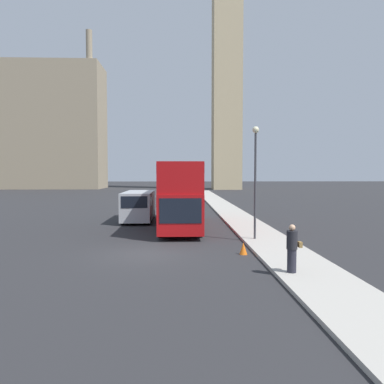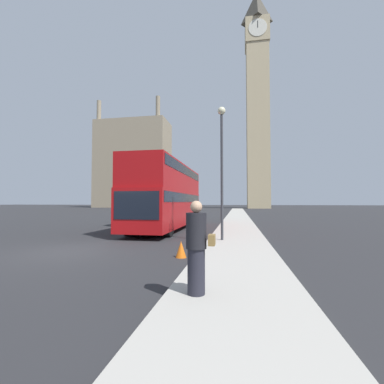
# 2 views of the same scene
# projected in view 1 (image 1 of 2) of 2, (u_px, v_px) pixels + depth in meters

# --- Properties ---
(ground_plane) EXTENTS (300.00, 300.00, 0.00)m
(ground_plane) POSITION_uv_depth(u_px,v_px,m) (146.00, 254.00, 17.30)
(ground_plane) COLOR #28282B
(sidewalk_strip) EXTENTS (2.67, 120.00, 0.15)m
(sidewalk_strip) POSITION_uv_depth(u_px,v_px,m) (282.00, 251.00, 17.52)
(sidewalk_strip) COLOR #ADA89E
(sidewalk_strip) RESTS_ON ground_plane
(clock_tower) EXTENTS (6.90, 7.07, 65.65)m
(clock_tower) POSITION_uv_depth(u_px,v_px,m) (227.00, 41.00, 84.78)
(clock_tower) COLOR tan
(clock_tower) RESTS_ON ground_plane
(building_block_distant) EXTENTS (24.40, 11.73, 36.07)m
(building_block_distant) POSITION_uv_depth(u_px,v_px,m) (52.00, 127.00, 90.15)
(building_block_distant) COLOR gray
(building_block_distant) RESTS_ON ground_plane
(red_double_decker_bus) EXTENTS (2.63, 11.48, 4.37)m
(red_double_decker_bus) POSITION_uv_depth(u_px,v_px,m) (180.00, 192.00, 25.75)
(red_double_decker_bus) COLOR #A80F11
(red_double_decker_bus) RESTS_ON ground_plane
(white_van) EXTENTS (2.21, 5.99, 2.28)m
(white_van) POSITION_uv_depth(u_px,v_px,m) (139.00, 205.00, 29.09)
(white_van) COLOR #B2B7BC
(white_van) RESTS_ON ground_plane
(pedestrian) EXTENTS (0.55, 0.39, 1.74)m
(pedestrian) POSITION_uv_depth(u_px,v_px,m) (292.00, 249.00, 13.47)
(pedestrian) COLOR #23232D
(pedestrian) RESTS_ON sidewalk_strip
(street_lamp) EXTENTS (0.36, 0.36, 6.10)m
(street_lamp) POSITION_uv_depth(u_px,v_px,m) (255.00, 166.00, 20.24)
(street_lamp) COLOR #38383D
(street_lamp) RESTS_ON sidewalk_strip
(traffic_cone) EXTENTS (0.36, 0.36, 0.55)m
(traffic_cone) POSITION_uv_depth(u_px,v_px,m) (243.00, 248.00, 17.16)
(traffic_cone) COLOR orange
(traffic_cone) RESTS_ON ground_plane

